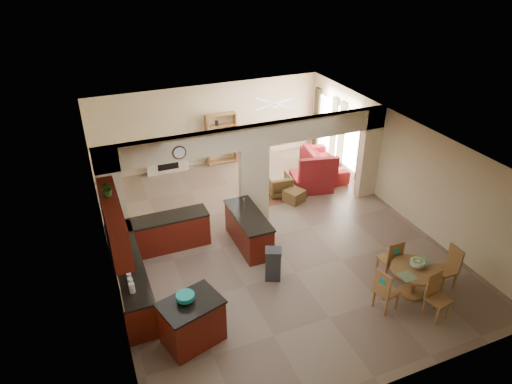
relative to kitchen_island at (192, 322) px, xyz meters
name	(u,v)px	position (x,y,z in m)	size (l,w,h in m)	color
floor	(268,237)	(2.80, 2.70, -0.50)	(10.00, 10.00, 0.00)	#7A6854
ceiling	(270,140)	(2.80, 2.70, 2.30)	(10.00, 10.00, 0.00)	white
wall_back	(210,125)	(2.80, 7.70, 0.90)	(8.00, 8.00, 0.00)	beige
wall_front	(393,329)	(2.80, -2.30, 0.90)	(8.00, 8.00, 0.00)	beige
wall_left	(104,225)	(-1.20, 2.70, 0.90)	(10.00, 10.00, 0.00)	beige
wall_right	(399,165)	(6.80, 2.70, 0.90)	(10.00, 10.00, 0.00)	beige
partition_left_pier	(113,201)	(-0.90, 3.70, 0.90)	(0.60, 0.25, 2.80)	beige
partition_center_pier	(254,184)	(2.80, 3.70, 0.60)	(0.80, 0.25, 2.20)	beige
partition_right_pier	(369,153)	(6.50, 3.70, 0.90)	(0.60, 0.25, 2.80)	beige
partition_header	(254,136)	(2.80, 3.70, 2.00)	(8.00, 0.25, 0.60)	beige
kitchen_counter	(145,257)	(-0.46, 2.45, -0.03)	(2.52, 3.29, 1.48)	#471208
upper_cabinets	(114,221)	(-1.02, 1.90, 1.42)	(0.35, 2.40, 0.90)	#471208
peninsula	(249,230)	(2.20, 2.59, -0.04)	(0.70, 1.85, 0.91)	#471208
wall_clock	(179,153)	(0.80, 3.55, 1.95)	(0.34, 0.34, 0.03)	#452317
rug	(276,193)	(4.00, 4.80, -0.49)	(1.60, 1.30, 0.01)	brown
fireplace	(166,155)	(1.20, 7.53, 0.12)	(1.60, 0.35, 1.20)	beige
shelving_unit	(222,139)	(3.15, 7.52, 0.40)	(1.00, 0.32, 1.80)	brown
window_a	(352,142)	(6.77, 5.00, 0.70)	(0.02, 0.90, 1.90)	white
window_b	(326,124)	(6.77, 6.70, 0.70)	(0.02, 0.90, 1.90)	white
glazed_door	(338,137)	(6.77, 5.85, 0.55)	(0.02, 0.70, 2.10)	white
drape_a_left	(362,149)	(6.73, 4.40, 0.70)	(0.10, 0.28, 2.30)	#43231B
drape_a_right	(341,135)	(6.73, 5.60, 0.70)	(0.10, 0.28, 2.30)	#43231B
drape_b_left	(334,130)	(6.73, 6.10, 0.70)	(0.10, 0.28, 2.30)	#43231B
drape_b_right	(317,119)	(6.73, 7.30, 0.70)	(0.10, 0.28, 2.30)	#43231B
ceiling_fan	(275,104)	(4.30, 5.70, 2.06)	(1.00, 1.00, 0.10)	white
kitchen_island	(192,322)	(0.00, 0.00, 0.00)	(1.33, 1.10, 0.99)	#471208
teal_bowl	(185,298)	(-0.07, 0.07, 0.57)	(0.35, 0.35, 0.16)	teal
trash_can	(273,265)	(2.23, 1.13, -0.12)	(0.35, 0.30, 0.75)	#2B2C2E
dining_table	(414,277)	(4.85, -0.54, -0.02)	(1.04, 1.04, 0.71)	brown
fruit_bowl	(417,263)	(4.93, -0.49, 0.30)	(0.32, 0.32, 0.17)	#5FB025
sofa	(323,162)	(6.10, 5.57, -0.15)	(0.92, 2.36, 0.69)	maroon
chaise	(311,181)	(5.15, 4.67, -0.26)	(1.21, 0.99, 0.48)	maroon
armchair	(279,185)	(4.04, 4.71, -0.17)	(0.69, 0.71, 0.65)	maroon
ottoman	(294,196)	(4.28, 4.13, -0.31)	(0.52, 0.52, 0.38)	maroon
plant	(107,188)	(-1.02, 2.21, 2.05)	(0.31, 0.27, 0.35)	#215416
chair_north	(392,258)	(4.76, 0.14, 0.06)	(0.43, 0.43, 1.02)	brown
chair_east	(449,266)	(5.78, -0.60, 0.06)	(0.44, 0.43, 1.02)	brown
chair_south	(436,294)	(4.86, -1.21, 0.06)	(0.49, 0.49, 1.02)	brown
chair_west	(385,289)	(3.97, -0.69, 0.06)	(0.50, 0.50, 1.02)	brown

